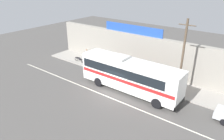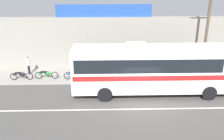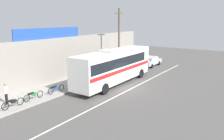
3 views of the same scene
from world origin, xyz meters
name	(u,v)px [view 2 (image 2 of 3)]	position (x,y,z in m)	size (l,w,h in m)	color
ground_plane	(141,103)	(0.00, 0.00, 0.00)	(70.00, 70.00, 0.00)	#4F4C49
sidewalk_slab	(133,75)	(0.00, 5.20, 0.07)	(30.00, 3.60, 0.14)	gray
storefront_facade	(131,43)	(0.00, 7.35, 2.40)	(30.00, 0.70, 4.80)	gray
storefront_billboard	(104,11)	(-2.55, 7.35, 5.35)	(8.54, 0.12, 1.10)	#234CAD
road_center_stripe	(143,109)	(0.00, -0.80, 0.00)	(30.00, 0.14, 0.01)	silver
intercity_bus	(151,67)	(0.84, 1.60, 2.07)	(11.47, 2.61, 3.78)	white
utility_pole	(207,30)	(5.51, 3.92, 4.25)	(1.60, 0.22, 7.96)	brown
motorcycle_green	(105,74)	(-2.52, 4.20, 0.57)	(1.86, 0.56, 0.94)	black
motorcycle_purple	(21,75)	(-9.41, 4.13, 0.57)	(1.90, 0.56, 0.94)	black
motorcycle_orange	(75,74)	(-4.97, 4.18, 0.57)	(1.95, 0.56, 0.94)	black
motorcycle_red	(46,74)	(-7.38, 4.31, 0.57)	(1.95, 0.56, 0.94)	black
pedestrian_by_curb	(161,63)	(2.38, 5.21, 1.16)	(0.30, 0.48, 1.74)	navy
pedestrian_far_left	(28,64)	(-9.11, 5.40, 1.13)	(0.30, 0.48, 1.69)	black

